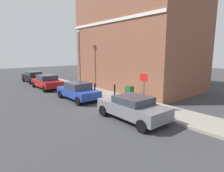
{
  "coord_description": "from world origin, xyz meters",
  "views": [
    {
      "loc": [
        -7.68,
        -9.48,
        3.71
      ],
      "look_at": [
        1.26,
        1.23,
        1.2
      ],
      "focal_mm": 29.98,
      "sensor_mm": 36.0,
      "label": 1
    }
  ],
  "objects_px": {
    "car_blue": "(78,91)",
    "bollard_near_cabinet": "(115,90)",
    "car_red": "(47,82)",
    "street_sign": "(144,86)",
    "lamppost": "(80,57)",
    "utility_cabinet": "(129,94)",
    "car_grey": "(132,107)",
    "car_black": "(33,77)",
    "bollard_far_kerb": "(95,89)"
  },
  "relations": [
    {
      "from": "car_blue",
      "to": "bollard_near_cabinet",
      "type": "xyz_separation_m",
      "value": [
        2.48,
        -1.58,
        -0.01
      ]
    },
    {
      "from": "car_red",
      "to": "street_sign",
      "type": "bearing_deg",
      "value": -171.06
    },
    {
      "from": "street_sign",
      "to": "lamppost",
      "type": "height_order",
      "value": "lamppost"
    },
    {
      "from": "car_blue",
      "to": "street_sign",
      "type": "distance_m",
      "value": 5.69
    },
    {
      "from": "car_red",
      "to": "street_sign",
      "type": "relative_size",
      "value": 1.9
    },
    {
      "from": "bollard_near_cabinet",
      "to": "utility_cabinet",
      "type": "bearing_deg",
      "value": -93.23
    },
    {
      "from": "car_blue",
      "to": "utility_cabinet",
      "type": "bearing_deg",
      "value": -144.78
    },
    {
      "from": "car_grey",
      "to": "street_sign",
      "type": "relative_size",
      "value": 1.81
    },
    {
      "from": "car_red",
      "to": "car_black",
      "type": "height_order",
      "value": "car_red"
    },
    {
      "from": "bollard_far_kerb",
      "to": "car_grey",
      "type": "bearing_deg",
      "value": -104.16
    },
    {
      "from": "car_grey",
      "to": "car_red",
      "type": "xyz_separation_m",
      "value": [
        -0.16,
        12.1,
        0.02
      ]
    },
    {
      "from": "car_black",
      "to": "utility_cabinet",
      "type": "bearing_deg",
      "value": -171.61
    },
    {
      "from": "street_sign",
      "to": "car_grey",
      "type": "bearing_deg",
      "value": -160.83
    },
    {
      "from": "car_blue",
      "to": "street_sign",
      "type": "relative_size",
      "value": 1.75
    },
    {
      "from": "utility_cabinet",
      "to": "bollard_near_cabinet",
      "type": "relative_size",
      "value": 1.11
    },
    {
      "from": "car_grey",
      "to": "car_black",
      "type": "bearing_deg",
      "value": 0.62
    },
    {
      "from": "street_sign",
      "to": "utility_cabinet",
      "type": "bearing_deg",
      "value": 68.37
    },
    {
      "from": "bollard_near_cabinet",
      "to": "street_sign",
      "type": "distance_m",
      "value": 4.03
    },
    {
      "from": "car_blue",
      "to": "bollard_far_kerb",
      "type": "distance_m",
      "value": 1.5
    },
    {
      "from": "utility_cabinet",
      "to": "bollard_far_kerb",
      "type": "height_order",
      "value": "utility_cabinet"
    },
    {
      "from": "street_sign",
      "to": "car_red",
      "type": "bearing_deg",
      "value": 98.3
    },
    {
      "from": "car_red",
      "to": "lamppost",
      "type": "relative_size",
      "value": 0.77
    },
    {
      "from": "car_grey",
      "to": "bollard_far_kerb",
      "type": "relative_size",
      "value": 4.0
    },
    {
      "from": "car_blue",
      "to": "bollard_near_cabinet",
      "type": "distance_m",
      "value": 2.94
    },
    {
      "from": "utility_cabinet",
      "to": "bollard_far_kerb",
      "type": "relative_size",
      "value": 1.11
    },
    {
      "from": "car_black",
      "to": "lamppost",
      "type": "distance_m",
      "value": 8.33
    },
    {
      "from": "utility_cabinet",
      "to": "bollard_far_kerb",
      "type": "xyz_separation_m",
      "value": [
        -0.88,
        3.17,
        0.02
      ]
    },
    {
      "from": "car_blue",
      "to": "bollard_near_cabinet",
      "type": "bearing_deg",
      "value": -122.62
    },
    {
      "from": "car_blue",
      "to": "lamppost",
      "type": "xyz_separation_m",
      "value": [
        2.45,
        3.82,
        2.58
      ]
    },
    {
      "from": "car_red",
      "to": "car_black",
      "type": "bearing_deg",
      "value": -1.89
    },
    {
      "from": "car_black",
      "to": "street_sign",
      "type": "xyz_separation_m",
      "value": [
        1.46,
        -16.77,
        0.93
      ]
    },
    {
      "from": "car_grey",
      "to": "lamppost",
      "type": "xyz_separation_m",
      "value": [
        2.4,
        9.73,
        2.58
      ]
    },
    {
      "from": "utility_cabinet",
      "to": "lamppost",
      "type": "height_order",
      "value": "lamppost"
    },
    {
      "from": "car_blue",
      "to": "bollard_far_kerb",
      "type": "bearing_deg",
      "value": -96.97
    },
    {
      "from": "car_black",
      "to": "street_sign",
      "type": "height_order",
      "value": "street_sign"
    },
    {
      "from": "utility_cabinet",
      "to": "street_sign",
      "type": "height_order",
      "value": "street_sign"
    },
    {
      "from": "car_grey",
      "to": "utility_cabinet",
      "type": "bearing_deg",
      "value": -41.44
    },
    {
      "from": "car_black",
      "to": "bollard_far_kerb",
      "type": "bearing_deg",
      "value": -173.54
    },
    {
      "from": "car_blue",
      "to": "car_grey",
      "type": "bearing_deg",
      "value": -179.7
    },
    {
      "from": "car_blue",
      "to": "car_red",
      "type": "xyz_separation_m",
      "value": [
        -0.12,
        6.18,
        0.02
      ]
    },
    {
      "from": "bollard_far_kerb",
      "to": "car_blue",
      "type": "bearing_deg",
      "value": 173.18
    },
    {
      "from": "car_red",
      "to": "car_black",
      "type": "distance_m",
      "value": 5.21
    },
    {
      "from": "car_grey",
      "to": "street_sign",
      "type": "distance_m",
      "value": 1.87
    },
    {
      "from": "bollard_far_kerb",
      "to": "street_sign",
      "type": "relative_size",
      "value": 0.45
    },
    {
      "from": "car_black",
      "to": "bollard_near_cabinet",
      "type": "relative_size",
      "value": 3.83
    },
    {
      "from": "car_red",
      "to": "utility_cabinet",
      "type": "xyz_separation_m",
      "value": [
        2.49,
        -9.53,
        -0.05
      ]
    },
    {
      "from": "street_sign",
      "to": "lamppost",
      "type": "xyz_separation_m",
      "value": [
        0.87,
        9.2,
        1.64
      ]
    },
    {
      "from": "bollard_near_cabinet",
      "to": "car_grey",
      "type": "bearing_deg",
      "value": -119.28
    },
    {
      "from": "utility_cabinet",
      "to": "street_sign",
      "type": "bearing_deg",
      "value": -111.63
    },
    {
      "from": "utility_cabinet",
      "to": "street_sign",
      "type": "relative_size",
      "value": 0.5
    }
  ]
}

